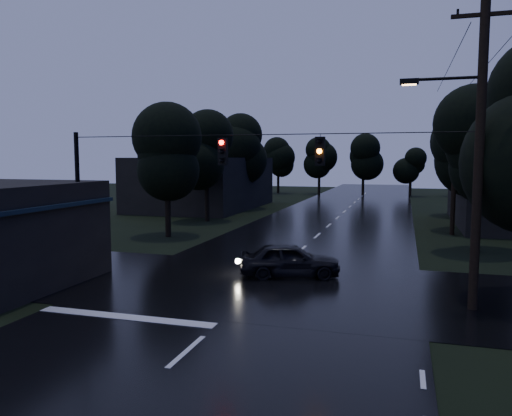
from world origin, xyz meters
The scene contains 14 objects.
main_road centered at (0.00, 30.00, 0.00)m, with size 12.00×120.00×0.02m, color black.
cross_street centered at (0.00, 12.00, 0.00)m, with size 60.00×9.00×0.02m, color black.
building_far_left centered at (-14.00, 40.00, 2.50)m, with size 10.00×16.00×5.00m, color black.
utility_pole_main centered at (7.41, 11.00, 5.26)m, with size 3.50×0.30×10.00m.
utility_pole_far centered at (8.30, 28.00, 3.88)m, with size 2.00×0.30×7.50m.
anchor_pole_left centered at (-7.50, 11.00, 3.00)m, with size 0.18×0.18×6.00m, color black.
span_signals centered at (0.56, 10.99, 5.24)m, with size 15.00×0.37×1.12m.
tree_left_a centered at (-9.00, 22.00, 5.24)m, with size 3.92×3.92×8.26m.
tree_left_b centered at (-9.60, 30.00, 5.62)m, with size 4.20×4.20×8.85m.
tree_left_c centered at (-10.20, 40.00, 5.99)m, with size 4.48×4.48×9.44m.
tree_right_a centered at (9.00, 22.00, 5.62)m, with size 4.20×4.20×8.85m.
tree_right_b centered at (9.60, 30.00, 5.99)m, with size 4.48×4.48×9.44m.
tree_right_c centered at (10.20, 40.00, 6.37)m, with size 4.76×4.76×10.03m.
car centered at (0.74, 13.76, 0.71)m, with size 1.68×4.18×1.42m, color black.
Camera 1 is at (5.23, -6.34, 4.96)m, focal length 35.00 mm.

